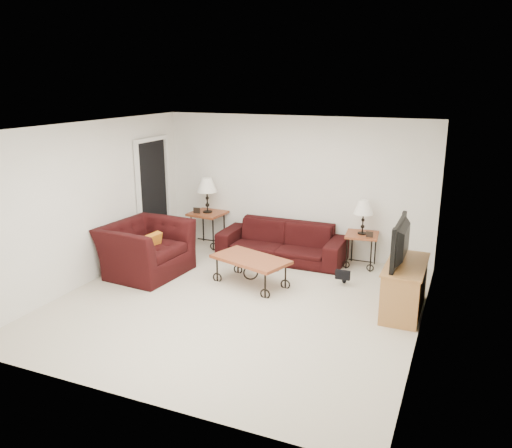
{
  "coord_description": "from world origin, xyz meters",
  "views": [
    {
      "loc": [
        2.88,
        -6.12,
        3.08
      ],
      "look_at": [
        0.0,
        0.7,
        1.0
      ],
      "focal_mm": 35.83,
      "sensor_mm": 36.0,
      "label": 1
    }
  ],
  "objects_px": {
    "tv_stand": "(404,287)",
    "television": "(407,242)",
    "side_table_left": "(208,229)",
    "lamp_left": "(207,195)",
    "armchair": "(146,249)",
    "sofa": "(282,242)",
    "side_table_right": "(361,250)",
    "backpack": "(345,270)",
    "coffee_table": "(251,271)",
    "lamp_right": "(363,217)"
  },
  "relations": [
    {
      "from": "side_table_left",
      "to": "lamp_left",
      "type": "relative_size",
      "value": 1.0
    },
    {
      "from": "sofa",
      "to": "tv_stand",
      "type": "relative_size",
      "value": 1.92
    },
    {
      "from": "television",
      "to": "side_table_right",
      "type": "bearing_deg",
      "value": -150.01
    },
    {
      "from": "lamp_right",
      "to": "lamp_left",
      "type": "bearing_deg",
      "value": 180.0
    },
    {
      "from": "sofa",
      "to": "armchair",
      "type": "distance_m",
      "value": 2.38
    },
    {
      "from": "lamp_right",
      "to": "backpack",
      "type": "distance_m",
      "value": 1.09
    },
    {
      "from": "sofa",
      "to": "lamp_left",
      "type": "xyz_separation_m",
      "value": [
        -1.58,
        0.18,
        0.67
      ]
    },
    {
      "from": "sofa",
      "to": "lamp_left",
      "type": "height_order",
      "value": "lamp_left"
    },
    {
      "from": "backpack",
      "to": "side_table_right",
      "type": "bearing_deg",
      "value": 78.31
    },
    {
      "from": "lamp_right",
      "to": "television",
      "type": "xyz_separation_m",
      "value": [
        0.89,
        -1.54,
        0.13
      ]
    },
    {
      "from": "armchair",
      "to": "tv_stand",
      "type": "bearing_deg",
      "value": -82.76
    },
    {
      "from": "lamp_right",
      "to": "coffee_table",
      "type": "relative_size",
      "value": 0.49
    },
    {
      "from": "side_table_right",
      "to": "lamp_left",
      "type": "bearing_deg",
      "value": 180.0
    },
    {
      "from": "lamp_left",
      "to": "sofa",
      "type": "bearing_deg",
      "value": -6.51
    },
    {
      "from": "lamp_left",
      "to": "side_table_left",
      "type": "bearing_deg",
      "value": 0.0
    },
    {
      "from": "side_table_left",
      "to": "side_table_right",
      "type": "relative_size",
      "value": 1.14
    },
    {
      "from": "side_table_left",
      "to": "television",
      "type": "xyz_separation_m",
      "value": [
        3.85,
        -1.54,
        0.67
      ]
    },
    {
      "from": "lamp_right",
      "to": "backpack",
      "type": "height_order",
      "value": "lamp_right"
    },
    {
      "from": "side_table_right",
      "to": "backpack",
      "type": "bearing_deg",
      "value": -94.97
    },
    {
      "from": "sofa",
      "to": "side_table_left",
      "type": "xyz_separation_m",
      "value": [
        -1.58,
        0.18,
        0.01
      ]
    },
    {
      "from": "lamp_left",
      "to": "tv_stand",
      "type": "bearing_deg",
      "value": -21.74
    },
    {
      "from": "side_table_left",
      "to": "television",
      "type": "bearing_deg",
      "value": -21.84
    },
    {
      "from": "lamp_right",
      "to": "sofa",
      "type": "bearing_deg",
      "value": -172.58
    },
    {
      "from": "side_table_left",
      "to": "coffee_table",
      "type": "bearing_deg",
      "value": -43.96
    },
    {
      "from": "tv_stand",
      "to": "television",
      "type": "height_order",
      "value": "television"
    },
    {
      "from": "lamp_left",
      "to": "armchair",
      "type": "height_order",
      "value": "lamp_left"
    },
    {
      "from": "lamp_left",
      "to": "armchair",
      "type": "bearing_deg",
      "value": -97.87
    },
    {
      "from": "side_table_right",
      "to": "armchair",
      "type": "xyz_separation_m",
      "value": [
        -3.2,
        -1.71,
        0.13
      ]
    },
    {
      "from": "armchair",
      "to": "television",
      "type": "bearing_deg",
      "value": -82.74
    },
    {
      "from": "tv_stand",
      "to": "television",
      "type": "xyz_separation_m",
      "value": [
        -0.02,
        0.0,
        0.65
      ]
    },
    {
      "from": "coffee_table",
      "to": "sofa",
      "type": "bearing_deg",
      "value": 88.56
    },
    {
      "from": "side_table_right",
      "to": "backpack",
      "type": "height_order",
      "value": "side_table_right"
    },
    {
      "from": "sofa",
      "to": "tv_stand",
      "type": "distance_m",
      "value": 2.67
    },
    {
      "from": "sofa",
      "to": "lamp_left",
      "type": "bearing_deg",
      "value": 173.49
    },
    {
      "from": "side_table_left",
      "to": "armchair",
      "type": "distance_m",
      "value": 1.73
    },
    {
      "from": "lamp_left",
      "to": "tv_stand",
      "type": "xyz_separation_m",
      "value": [
        3.87,
        -1.54,
        -0.65
      ]
    },
    {
      "from": "side_table_left",
      "to": "lamp_right",
      "type": "xyz_separation_m",
      "value": [
        2.96,
        0.0,
        0.54
      ]
    },
    {
      "from": "coffee_table",
      "to": "armchair",
      "type": "xyz_separation_m",
      "value": [
        -1.78,
        -0.22,
        0.2
      ]
    },
    {
      "from": "side_table_left",
      "to": "television",
      "type": "relative_size",
      "value": 0.64
    },
    {
      "from": "side_table_left",
      "to": "backpack",
      "type": "relative_size",
      "value": 1.47
    },
    {
      "from": "armchair",
      "to": "lamp_right",
      "type": "bearing_deg",
      "value": -56.94
    },
    {
      "from": "coffee_table",
      "to": "tv_stand",
      "type": "height_order",
      "value": "tv_stand"
    },
    {
      "from": "coffee_table",
      "to": "tv_stand",
      "type": "distance_m",
      "value": 2.33
    },
    {
      "from": "side_table_right",
      "to": "armchair",
      "type": "bearing_deg",
      "value": -151.82
    },
    {
      "from": "coffee_table",
      "to": "backpack",
      "type": "xyz_separation_m",
      "value": [
        1.34,
        0.62,
        0.0
      ]
    },
    {
      "from": "side_table_left",
      "to": "lamp_left",
      "type": "bearing_deg",
      "value": 0.0
    },
    {
      "from": "sofa",
      "to": "coffee_table",
      "type": "bearing_deg",
      "value": -91.44
    },
    {
      "from": "coffee_table",
      "to": "backpack",
      "type": "distance_m",
      "value": 1.47
    },
    {
      "from": "side_table_right",
      "to": "backpack",
      "type": "distance_m",
      "value": 0.88
    },
    {
      "from": "lamp_left",
      "to": "coffee_table",
      "type": "bearing_deg",
      "value": -43.96
    }
  ]
}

